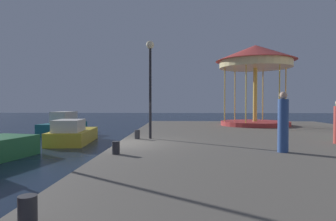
# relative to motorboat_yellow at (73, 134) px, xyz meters

# --- Properties ---
(ground_plane) EXTENTS (120.00, 120.00, 0.00)m
(ground_plane) POSITION_rel_motorboat_yellow_xyz_m (3.89, -5.54, -0.54)
(ground_plane) COLOR #162338
(quay_dock) EXTENTS (14.28, 28.68, 0.80)m
(quay_dock) POSITION_rel_motorboat_yellow_xyz_m (11.03, -5.54, -0.14)
(quay_dock) COLOR #5B564F
(quay_dock) RESTS_ON ground
(motorboat_yellow) EXTENTS (2.45, 4.71, 1.45)m
(motorboat_yellow) POSITION_rel_motorboat_yellow_xyz_m (0.00, 0.00, 0.00)
(motorboat_yellow) COLOR gold
(motorboat_yellow) RESTS_ON ground
(motorboat_teal) EXTENTS (2.53, 4.69, 1.73)m
(motorboat_teal) POSITION_rel_motorboat_yellow_xyz_m (-2.77, 5.54, 0.09)
(motorboat_teal) COLOR #19606B
(motorboat_teal) RESTS_ON ground
(carousel) EXTENTS (5.62, 5.62, 5.73)m
(carousel) POSITION_rel_motorboat_yellow_xyz_m (11.82, 3.87, 4.59)
(carousel) COLOR #B23333
(carousel) RESTS_ON quay_dock
(lamp_post_mid_promenade) EXTENTS (0.36, 0.36, 4.38)m
(lamp_post_mid_promenade) POSITION_rel_motorboat_yellow_xyz_m (5.07, -4.11, 3.25)
(lamp_post_mid_promenade) COLOR black
(lamp_post_mid_promenade) RESTS_ON quay_dock
(bollard_north) EXTENTS (0.24, 0.24, 0.40)m
(bollard_north) POSITION_rel_motorboat_yellow_xyz_m (4.40, -13.50, 0.46)
(bollard_north) COLOR #2D2D33
(bollard_north) RESTS_ON quay_dock
(bollard_south) EXTENTS (0.24, 0.24, 0.40)m
(bollard_south) POSITION_rel_motorboat_yellow_xyz_m (4.39, -8.15, 0.46)
(bollard_south) COLOR #2D2D33
(bollard_south) RESTS_ON quay_dock
(bollard_center) EXTENTS (0.24, 0.24, 0.40)m
(bollard_center) POSITION_rel_motorboat_yellow_xyz_m (4.50, -4.26, 0.46)
(bollard_center) COLOR #2D2D33
(bollard_center) RESTS_ON quay_dock
(person_by_the_water) EXTENTS (0.34, 0.34, 1.97)m
(person_by_the_water) POSITION_rel_motorboat_yellow_xyz_m (9.74, -7.60, 1.18)
(person_by_the_water) COLOR #2D4C8C
(person_by_the_water) RESTS_ON quay_dock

